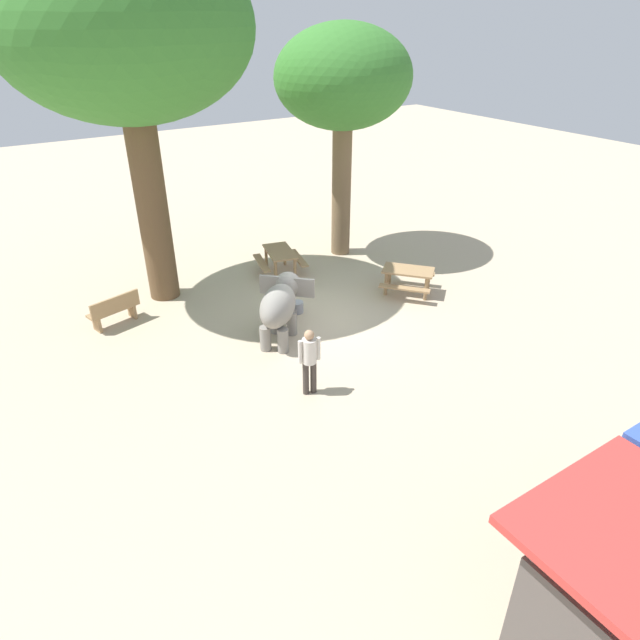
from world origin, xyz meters
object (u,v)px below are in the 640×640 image
at_px(elephant, 280,304).
at_px(shade_tree_main, 343,81).
at_px(market_stall_red, 625,621).
at_px(picnic_table_near, 280,256).
at_px(wooden_bench, 114,310).
at_px(feed_bucket, 297,307).
at_px(person_handler, 309,357).
at_px(picnic_table_far, 408,275).
at_px(shade_tree_secondary, 125,31).

distance_m(elephant, shade_tree_main, 7.73).
xyz_separation_m(elephant, market_stall_red, (0.64, 9.66, 0.16)).
distance_m(shade_tree_main, market_stall_red, 15.36).
relative_size(picnic_table_near, market_stall_red, 0.72).
bearing_deg(market_stall_red, wooden_bench, -77.32).
distance_m(elephant, feed_bucket, 1.65).
xyz_separation_m(person_handler, shade_tree_main, (-5.30, -6.51, 4.70)).
height_order(wooden_bench, market_stall_red, market_stall_red).
relative_size(picnic_table_far, market_stall_red, 0.83).
height_order(person_handler, picnic_table_near, person_handler).
xyz_separation_m(shade_tree_main, picnic_table_far, (0.15, 3.81, -5.06)).
height_order(elephant, feed_bucket, elephant).
height_order(shade_tree_secondary, wooden_bench, shade_tree_secondary).
relative_size(shade_tree_main, feed_bucket, 20.35).
bearing_deg(feed_bucket, market_stall_red, 80.98).
bearing_deg(shade_tree_secondary, picnic_table_near, 172.96).
distance_m(picnic_table_far, market_stall_red, 11.16).
bearing_deg(elephant, picnic_table_near, 15.69).
bearing_deg(feed_bucket, elephant, 42.69).
xyz_separation_m(picnic_table_near, market_stall_red, (2.61, 13.27, 0.55)).
xyz_separation_m(elephant, shade_tree_main, (-4.65, -4.04, 4.67)).
relative_size(shade_tree_main, picnic_table_near, 4.06).
relative_size(shade_tree_main, wooden_bench, 5.03).
distance_m(wooden_bench, picnic_table_far, 8.46).
bearing_deg(person_handler, elephant, -2.76).
bearing_deg(shade_tree_main, elephant, 40.97).
height_order(shade_tree_main, picnic_table_far, shade_tree_main).
bearing_deg(elephant, picnic_table_far, -42.67).
relative_size(shade_tree_secondary, wooden_bench, 6.51).
bearing_deg(wooden_bench, feed_bucket, -39.40).
relative_size(elephant, feed_bucket, 5.75).
bearing_deg(picnic_table_far, shade_tree_main, 136.79).
relative_size(elephant, wooden_bench, 1.42).
xyz_separation_m(wooden_bench, market_stall_red, (-2.85, 12.67, 0.67)).
bearing_deg(elephant, market_stall_red, -139.43).
bearing_deg(market_stall_red, person_handler, -89.92).
bearing_deg(wooden_bench, market_stall_red, -92.50).
bearing_deg(feed_bucket, person_handler, 63.71).
bearing_deg(person_handler, wooden_bench, 39.38).
xyz_separation_m(picnic_table_near, picnic_table_far, (-2.53, 3.37, 0.00)).
xyz_separation_m(person_handler, picnic_table_far, (-5.15, -2.70, -0.36)).
bearing_deg(wooden_bench, person_handler, -77.77).
height_order(picnic_table_near, picnic_table_far, same).
bearing_deg(feed_bucket, picnic_table_far, 168.00).
bearing_deg(person_handler, picnic_table_far, -50.33).
bearing_deg(picnic_table_far, picnic_table_near, 175.93).
xyz_separation_m(person_handler, picnic_table_near, (-2.62, -6.08, -0.36)).
height_order(person_handler, picnic_table_far, person_handler).
distance_m(person_handler, feed_bucket, 3.91).
xyz_separation_m(shade_tree_secondary, wooden_bench, (1.72, 1.06, -6.63)).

